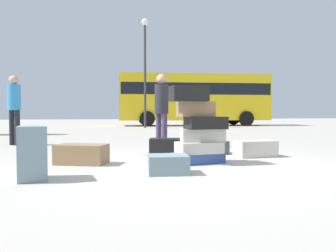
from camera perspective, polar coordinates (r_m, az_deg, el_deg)
ground_plane at (r=4.98m, az=3.24°, el=-6.69°), size 80.00×80.00×0.00m
suitcase_tower at (r=5.17m, az=5.21°, el=-0.69°), size 0.91×0.61×1.17m
suitcase_cream_behind_tower at (r=7.76m, az=6.03°, el=-1.43°), size 0.32×0.38×0.56m
suitcase_slate_white_trunk at (r=4.29m, az=0.01°, el=-6.52°), size 0.56×0.49×0.24m
suitcase_black_upright_blue at (r=6.22m, az=-0.10°, el=-3.52°), size 0.74×0.57×0.30m
suitcase_slate_foreground_near at (r=4.17m, az=-22.04°, el=-4.28°), size 0.36×0.46×0.62m
suitcase_charcoal_right_side at (r=6.33m, az=6.88°, el=-3.68°), size 0.73×0.42×0.25m
suitcase_brown_foreground_far at (r=5.25m, az=-14.45°, el=-4.66°), size 0.85×0.69×0.30m
suitcase_cream_left_side at (r=6.13m, az=14.62°, el=-3.75°), size 0.69×0.39×0.28m
person_bearded_onlooker at (r=8.84m, az=-24.67°, el=3.48°), size 0.30×0.30×1.67m
person_tourist_with_camera at (r=7.28m, az=-1.11°, el=3.68°), size 0.30×0.32×1.62m
parked_bus at (r=21.26m, az=4.36°, el=5.03°), size 9.47×3.64×3.15m
lamp_post at (r=18.13m, az=-3.93°, el=11.75°), size 0.36×0.36×5.76m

